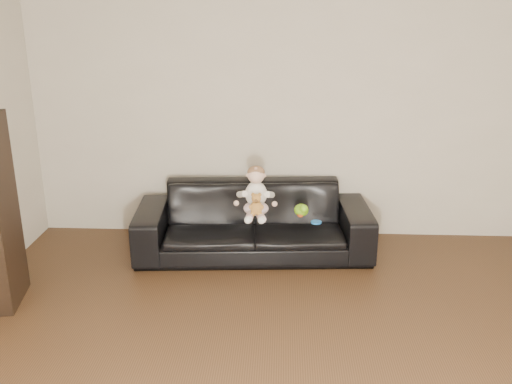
# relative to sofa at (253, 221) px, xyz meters

# --- Properties ---
(wall_back) EXTENTS (5.00, 0.00, 5.00)m
(wall_back) POSITION_rel_sofa_xyz_m (0.29, 0.50, 0.98)
(wall_back) COLOR #BCB29E
(wall_back) RESTS_ON ground
(sofa) EXTENTS (2.23, 1.00, 0.64)m
(sofa) POSITION_rel_sofa_xyz_m (0.00, 0.00, 0.00)
(sofa) COLOR black
(sofa) RESTS_ON floor
(baby) EXTENTS (0.32, 0.39, 0.46)m
(baby) POSITION_rel_sofa_xyz_m (0.03, -0.12, 0.30)
(baby) COLOR silver
(baby) RESTS_ON sofa
(teddy_bear) EXTENTS (0.13, 0.13, 0.20)m
(teddy_bear) POSITION_rel_sofa_xyz_m (0.04, -0.26, 0.26)
(teddy_bear) COLOR #B17932
(teddy_bear) RESTS_ON sofa
(toy_green) EXTENTS (0.13, 0.16, 0.11)m
(toy_green) POSITION_rel_sofa_xyz_m (0.44, -0.11, 0.16)
(toy_green) COLOR #77C517
(toy_green) RESTS_ON sofa
(toy_rattle) EXTENTS (0.08, 0.08, 0.07)m
(toy_rattle) POSITION_rel_sofa_xyz_m (0.44, -0.15, 0.13)
(toy_rattle) COLOR #D95219
(toy_rattle) RESTS_ON sofa
(toy_blue_disc) EXTENTS (0.11, 0.11, 0.01)m
(toy_blue_disc) POSITION_rel_sofa_xyz_m (0.57, -0.28, 0.11)
(toy_blue_disc) COLOR blue
(toy_blue_disc) RESTS_ON sofa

